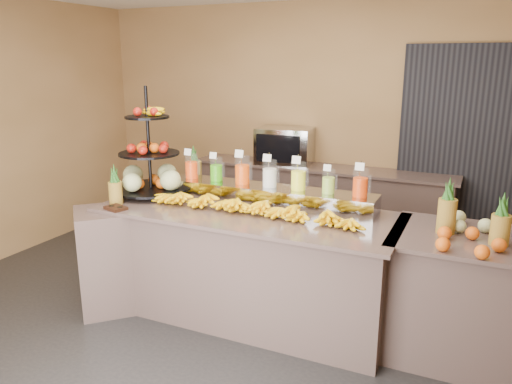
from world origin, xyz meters
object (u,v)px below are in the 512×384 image
Objects in this scene: right_fruit_pile at (468,232)px; oven_warmer at (285,146)px; condiment_caddy at (116,208)px; banana_heap at (251,205)px; pitcher_tray at (270,195)px; fruit_stand at (155,169)px.

right_fruit_pile is 0.74× the size of oven_warmer.
oven_warmer reaches higher than condiment_caddy.
banana_heap is 1.13m from condiment_caddy.
right_fruit_pile is (1.60, -0.33, 0.01)m from pitcher_tray.
oven_warmer is at bearing 76.49° from condiment_caddy.
oven_warmer is (-0.49, 1.98, 0.15)m from banana_heap.
pitcher_tray is 1.30m from condiment_caddy.
condiment_caddy is at bearing -172.04° from right_fruit_pile.
fruit_stand is 1.53× the size of oven_warmer.
fruit_stand is 2.67m from right_fruit_pile.
banana_heap is at bearing -94.34° from pitcher_tray.
condiment_caddy is 2.71m from right_fruit_pile.
fruit_stand is 1.92m from oven_warmer.
banana_heap is 1.07m from fruit_stand.
right_fruit_pile is at bearing 8.02° from fruit_stand.
condiment_caddy is (-0.02, -0.53, -0.23)m from fruit_stand.
fruit_stand reaches higher than oven_warmer.
fruit_stand is 0.58m from condiment_caddy.
pitcher_tray is 1.09m from fruit_stand.
condiment_caddy is at bearing -147.16° from pitcher_tray.
pitcher_tray reaches higher than condiment_caddy.
banana_heap is (-0.02, -0.31, -0.01)m from pitcher_tray.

